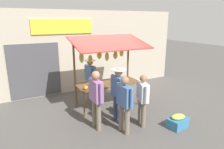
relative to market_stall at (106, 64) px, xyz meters
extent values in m
plane|color=#514F4C|center=(-0.05, 0.03, -1.55)|extent=(40.00, 40.00, 0.00)
cube|color=#B2A893|center=(-0.05, -2.17, 0.15)|extent=(9.00, 0.25, 3.40)
cube|color=yellow|center=(0.88, -2.03, 1.20)|extent=(2.40, 0.06, 0.56)
cube|color=#47474C|center=(2.08, -2.04, -0.45)|extent=(1.90, 0.04, 2.10)
cube|color=brown|center=(-0.05, 0.03, -0.69)|extent=(2.20, 0.90, 0.05)
cylinder|color=brown|center=(0.99, 0.42, -1.13)|extent=(0.06, 0.06, 0.83)
cylinder|color=brown|center=(-1.09, 0.42, -1.13)|extent=(0.06, 0.06, 0.83)
cylinder|color=brown|center=(0.99, -0.36, -1.13)|extent=(0.06, 0.06, 0.83)
cylinder|color=brown|center=(-1.09, -0.36, -1.13)|extent=(0.06, 0.06, 0.83)
cylinder|color=brown|center=(1.01, -0.37, -0.37)|extent=(0.07, 0.07, 2.35)
cylinder|color=brown|center=(-1.11, -0.37, -0.37)|extent=(0.07, 0.07, 2.35)
cylinder|color=brown|center=(-0.05, -0.37, 0.60)|extent=(2.12, 0.06, 0.06)
cube|color=#B72D28|center=(-0.05, 0.18, 0.75)|extent=(2.50, 1.46, 0.39)
cylinder|color=brown|center=(-0.83, -0.39, 0.51)|extent=(0.01, 0.01, 0.19)
ellipsoid|color=yellow|center=(-0.83, -0.39, 0.28)|extent=(0.19, 0.16, 0.29)
cylinder|color=brown|center=(-0.55, -0.36, 0.48)|extent=(0.01, 0.01, 0.25)
ellipsoid|color=gold|center=(-0.55, -0.36, 0.21)|extent=(0.18, 0.15, 0.29)
cylinder|color=brown|center=(-0.20, -0.34, 0.47)|extent=(0.01, 0.01, 0.27)
ellipsoid|color=#B2CC4C|center=(-0.20, -0.34, 0.19)|extent=(0.19, 0.18, 0.30)
cylinder|color=brown|center=(0.11, -0.31, 0.51)|extent=(0.01, 0.01, 0.19)
ellipsoid|color=#B2CC4C|center=(0.11, -0.31, 0.28)|extent=(0.25, 0.24, 0.29)
cylinder|color=brown|center=(0.43, -0.37, 0.45)|extent=(0.01, 0.01, 0.31)
ellipsoid|color=gold|center=(0.43, -0.37, 0.15)|extent=(0.22, 0.23, 0.29)
cylinder|color=brown|center=(0.75, -0.36, 0.51)|extent=(0.01, 0.01, 0.19)
ellipsoid|color=#B2CC4C|center=(0.75, -0.36, 0.23)|extent=(0.23, 0.24, 0.36)
sphere|color=#729E4C|center=(0.70, 0.22, -0.57)|extent=(0.20, 0.20, 0.20)
ellipsoid|color=orange|center=(0.89, 0.36, -0.60)|extent=(0.23, 0.26, 0.14)
ellipsoid|color=gold|center=(0.69, 0.03, -0.62)|extent=(0.22, 0.21, 0.10)
cylinder|color=#726656|center=(0.32, -0.85, -1.14)|extent=(0.14, 0.14, 0.80)
cylinder|color=#726656|center=(0.29, -0.59, -1.14)|extent=(0.14, 0.14, 0.80)
cube|color=#476B9E|center=(0.31, -0.72, -0.46)|extent=(0.28, 0.51, 0.57)
cylinder|color=#476B9E|center=(0.35, -1.02, -0.43)|extent=(0.09, 0.09, 0.52)
cylinder|color=#476B9E|center=(0.27, -0.42, -0.43)|extent=(0.09, 0.09, 0.52)
sphere|color=#8C664C|center=(0.31, -0.72, -0.03)|extent=(0.22, 0.22, 0.22)
cylinder|color=beige|center=(0.31, -0.72, 0.03)|extent=(0.42, 0.42, 0.02)
cylinder|color=#726656|center=(0.33, 1.92, -1.15)|extent=(0.14, 0.14, 0.79)
cylinder|color=#726656|center=(0.35, 1.66, -1.15)|extent=(0.14, 0.14, 0.79)
cube|color=#476B9E|center=(0.34, 1.79, -0.48)|extent=(0.26, 0.50, 0.56)
cylinder|color=#476B9E|center=(0.31, 2.08, -0.45)|extent=(0.09, 0.09, 0.52)
cylinder|color=#476B9E|center=(0.37, 1.49, -0.45)|extent=(0.09, 0.09, 0.52)
sphere|color=#8C664C|center=(0.34, 1.79, -0.06)|extent=(0.22, 0.22, 0.22)
cylinder|color=#726656|center=(-0.29, 1.81, -1.17)|extent=(0.14, 0.14, 0.76)
cylinder|color=#726656|center=(-0.36, 1.57, -1.17)|extent=(0.14, 0.14, 0.76)
cube|color=silver|center=(-0.32, 1.69, -0.52)|extent=(0.34, 0.50, 0.54)
cylinder|color=silver|center=(-0.24, 1.97, -0.50)|extent=(0.09, 0.09, 0.49)
cylinder|color=silver|center=(-0.40, 1.41, -0.50)|extent=(0.09, 0.09, 0.49)
sphere|color=#8C664C|center=(-0.32, 1.69, -0.12)|extent=(0.21, 0.21, 0.21)
cylinder|color=#726656|center=(0.92, 1.39, -1.13)|extent=(0.14, 0.14, 0.84)
cylinder|color=#726656|center=(0.93, 1.11, -1.13)|extent=(0.14, 0.14, 0.84)
cube|color=#93669E|center=(0.93, 1.25, -0.41)|extent=(0.24, 0.51, 0.59)
cylinder|color=#93669E|center=(0.91, 1.56, -0.39)|extent=(0.09, 0.09, 0.55)
cylinder|color=#93669E|center=(0.94, 0.93, -0.39)|extent=(0.09, 0.09, 0.55)
sphere|color=#A87A5B|center=(0.93, 1.25, 0.03)|extent=(0.23, 0.23, 0.23)
cylinder|color=navy|center=(0.20, 1.36, -1.13)|extent=(0.14, 0.14, 0.84)
cylinder|color=navy|center=(0.22, 1.08, -1.13)|extent=(0.14, 0.14, 0.84)
cube|color=#476B9E|center=(0.21, 1.22, -0.41)|extent=(0.26, 0.52, 0.59)
cylinder|color=#476B9E|center=(0.19, 1.53, -0.39)|extent=(0.09, 0.09, 0.54)
cylinder|color=#476B9E|center=(0.23, 0.91, -0.39)|extent=(0.09, 0.09, 0.54)
sphere|color=#A87A5B|center=(0.21, 1.22, 0.03)|extent=(0.23, 0.23, 0.23)
cylinder|color=beige|center=(0.21, 1.22, 0.10)|extent=(0.44, 0.44, 0.02)
cube|color=teal|center=(-1.16, 2.29, -1.40)|extent=(0.64, 0.48, 0.28)
ellipsoid|color=#B2CC4C|center=(-1.16, 2.29, -1.21)|extent=(0.44, 0.29, 0.12)
camera|label=1|loc=(2.94, 6.01, 1.45)|focal=32.17mm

